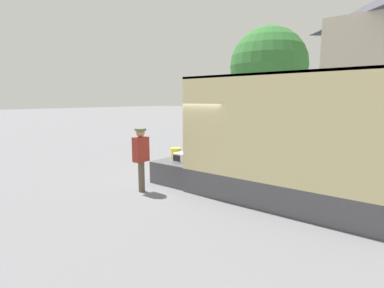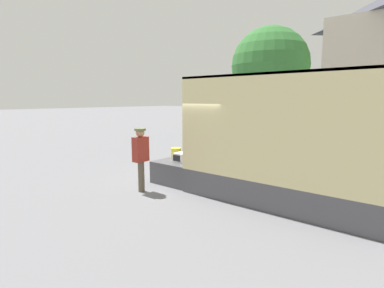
{
  "view_description": "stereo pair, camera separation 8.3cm",
  "coord_description": "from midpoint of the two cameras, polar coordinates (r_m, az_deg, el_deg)",
  "views": [
    {
      "loc": [
        5.36,
        -7.43,
        2.62
      ],
      "look_at": [
        -0.41,
        -0.2,
        1.23
      ],
      "focal_mm": 28.0,
      "sensor_mm": 36.0,
      "label": 1
    },
    {
      "loc": [
        5.43,
        -7.37,
        2.62
      ],
      "look_at": [
        -0.41,
        -0.2,
        1.23
      ],
      "focal_mm": 28.0,
      "sensor_mm": 36.0,
      "label": 2
    }
  ],
  "objects": [
    {
      "name": "ground_plane",
      "position": [
        9.53,
        2.46,
        -7.43
      ],
      "size": [
        160.0,
        160.0,
        0.0
      ],
      "primitive_type": "plane",
      "color": "slate"
    },
    {
      "name": "box_truck",
      "position": [
        7.65,
        29.56,
        -4.68
      ],
      "size": [
        7.05,
        2.26,
        3.21
      ],
      "color": "white",
      "rests_on": "ground"
    },
    {
      "name": "tailgate_deck",
      "position": [
        9.86,
        -0.88,
        -4.82
      ],
      "size": [
        1.43,
        2.15,
        0.68
      ],
      "primitive_type": "cube",
      "color": "#4C4C51",
      "rests_on": "ground"
    },
    {
      "name": "microwave",
      "position": [
        9.35,
        -2.15,
        -2.56
      ],
      "size": [
        0.45,
        0.43,
        0.28
      ],
      "color": "white",
      "rests_on": "tailgate_deck"
    },
    {
      "name": "portable_generator",
      "position": [
        10.04,
        0.52,
        -1.42
      ],
      "size": [
        0.59,
        0.43,
        0.53
      ],
      "color": "black",
      "rests_on": "tailgate_deck"
    },
    {
      "name": "orange_bucket",
      "position": [
        10.04,
        -3.35,
        -1.67
      ],
      "size": [
        0.34,
        0.34,
        0.33
      ],
      "color": "yellow",
      "rests_on": "tailgate_deck"
    },
    {
      "name": "worker_person",
      "position": [
        8.54,
        -9.99,
        -1.67
      ],
      "size": [
        0.33,
        0.44,
        1.81
      ],
      "color": "brown",
      "rests_on": "ground"
    },
    {
      "name": "street_tree",
      "position": [
        19.81,
        14.24,
        14.2
      ],
      "size": [
        4.76,
        4.76,
        7.05
      ],
      "color": "brown",
      "rests_on": "ground"
    }
  ]
}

